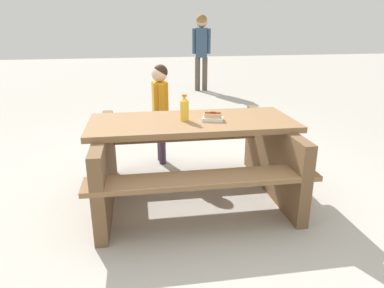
# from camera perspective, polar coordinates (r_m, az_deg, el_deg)

# --- Properties ---
(ground_plane) EXTENTS (30.00, 30.00, 0.00)m
(ground_plane) POSITION_cam_1_polar(r_m,az_deg,el_deg) (3.34, -0.00, -8.54)
(ground_plane) COLOR #B7B2A8
(ground_plane) RESTS_ON ground
(picnic_table) EXTENTS (1.85, 1.46, 0.75)m
(picnic_table) POSITION_cam_1_polar(r_m,az_deg,el_deg) (3.16, -0.00, -1.37)
(picnic_table) COLOR olive
(picnic_table) RESTS_ON ground
(soda_bottle) EXTENTS (0.08, 0.08, 0.23)m
(soda_bottle) POSITION_cam_1_polar(r_m,az_deg,el_deg) (3.03, -1.24, 5.83)
(soda_bottle) COLOR yellow
(soda_bottle) RESTS_ON picnic_table
(hotdog_tray) EXTENTS (0.21, 0.16, 0.08)m
(hotdog_tray) POSITION_cam_1_polar(r_m,az_deg,el_deg) (3.04, 3.44, 4.39)
(hotdog_tray) COLOR white
(hotdog_tray) RESTS_ON picnic_table
(child_in_coat) EXTENTS (0.18, 0.28, 1.14)m
(child_in_coat) POSITION_cam_1_polar(r_m,az_deg,el_deg) (3.95, -5.23, 6.95)
(child_in_coat) COLOR #3F334C
(child_in_coat) RESTS_ON ground
(bystander_adult) EXTENTS (0.43, 0.30, 1.78)m
(bystander_adult) POSITION_cam_1_polar(r_m,az_deg,el_deg) (8.61, 1.56, 16.25)
(bystander_adult) COLOR brown
(bystander_adult) RESTS_ON ground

